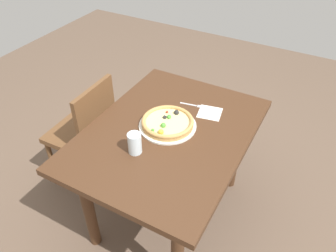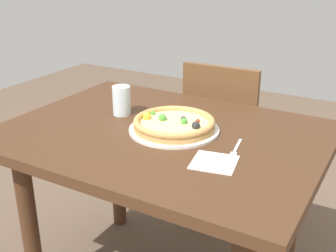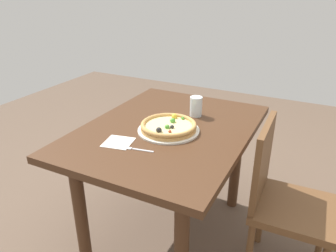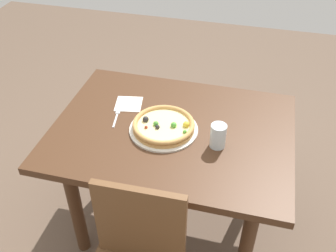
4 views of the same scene
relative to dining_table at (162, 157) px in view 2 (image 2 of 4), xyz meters
The scene contains 7 objects.
dining_table is the anchor object (origin of this frame).
chair_near 0.68m from the dining_table, 90.15° to the right, with size 0.41×0.41×0.87m.
plate 0.12m from the dining_table, 145.38° to the right, with size 0.34×0.34×0.01m, color silver.
pizza 0.15m from the dining_table, 145.09° to the right, with size 0.31×0.31×0.05m.
fork 0.32m from the dining_table, behind, with size 0.04×0.17×0.00m.
drinking_glass 0.30m from the dining_table, 17.45° to the right, with size 0.07×0.07×0.12m, color silver.
napkin 0.33m from the dining_table, 153.09° to the left, with size 0.14×0.14×0.00m, color white.
Camera 2 is at (-0.76, 1.27, 1.36)m, focal length 45.58 mm.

